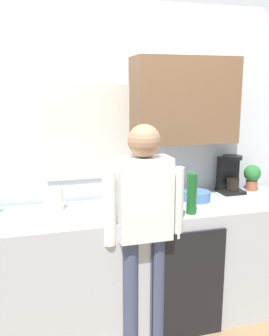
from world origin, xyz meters
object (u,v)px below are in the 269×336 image
storage_canister (54,199)px  potted_plant (252,176)px  coffee_maker (230,176)px  bottle_green_wine (192,194)px  mixing_bowl (197,196)px  person_at_sink (144,220)px

storage_canister → potted_plant: bearing=3.1°
coffee_maker → storage_canister: size_ratio=1.94×
coffee_maker → bottle_green_wine: coffee_maker is taller
bottle_green_wine → storage_canister: bearing=159.7°
mixing_bowl → person_at_sink: person_at_sink is taller
potted_plant → person_at_sink: bearing=-155.5°
mixing_bowl → person_at_sink: 0.68m
mixing_bowl → potted_plant: size_ratio=0.96×
coffee_maker → person_at_sink: size_ratio=0.21×
bottle_green_wine → potted_plant: bottle_green_wine is taller
coffee_maker → person_at_sink: 1.10m
storage_canister → person_at_sink: (0.57, -0.44, -0.07)m
mixing_bowl → bottle_green_wine: bearing=-121.8°
potted_plant → person_at_sink: person_at_sink is taller
coffee_maker → potted_plant: 0.23m
mixing_bowl → person_at_sink: bearing=-146.7°
person_at_sink → coffee_maker: bearing=42.3°
mixing_bowl → potted_plant: bearing=15.2°
potted_plant → person_at_sink: size_ratio=0.14×
storage_canister → person_at_sink: bearing=-38.0°
coffee_maker → mixing_bowl: size_ratio=1.50×
bottle_green_wine → coffee_maker: bearing=38.5°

